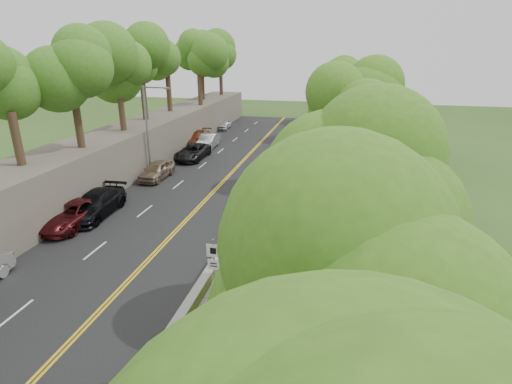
{
  "coord_description": "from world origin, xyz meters",
  "views": [
    {
      "loc": [
        6.34,
        -17.88,
        11.07
      ],
      "look_at": [
        0.5,
        8.0,
        1.4
      ],
      "focal_mm": 28.0,
      "sensor_mm": 36.0,
      "label": 1
    }
  ],
  "objects_px": {
    "streetlight": "(149,125)",
    "painter_0": "(239,244)",
    "person_far": "(314,151)",
    "construction_barrel": "(311,159)",
    "concrete_block": "(295,262)",
    "car_2": "(73,214)",
    "signpost": "(214,263)"
  },
  "relations": [
    {
      "from": "streetlight",
      "to": "concrete_block",
      "type": "height_order",
      "value": "streetlight"
    },
    {
      "from": "signpost",
      "to": "construction_barrel",
      "type": "distance_m",
      "value": 23.88
    },
    {
      "from": "concrete_block",
      "to": "car_2",
      "type": "distance_m",
      "value": 15.09
    },
    {
      "from": "signpost",
      "to": "person_far",
      "type": "bearing_deg",
      "value": 84.87
    },
    {
      "from": "streetlight",
      "to": "painter_0",
      "type": "relative_size",
      "value": 4.89
    },
    {
      "from": "signpost",
      "to": "painter_0",
      "type": "height_order",
      "value": "signpost"
    },
    {
      "from": "painter_0",
      "to": "car_2",
      "type": "bearing_deg",
      "value": 57.98
    },
    {
      "from": "streetlight",
      "to": "person_far",
      "type": "height_order",
      "value": "streetlight"
    },
    {
      "from": "signpost",
      "to": "painter_0",
      "type": "relative_size",
      "value": 1.89
    },
    {
      "from": "streetlight",
      "to": "painter_0",
      "type": "distance_m",
      "value": 17.8
    },
    {
      "from": "concrete_block",
      "to": "car_2",
      "type": "xyz_separation_m",
      "value": [
        -14.9,
        2.34,
        0.36
      ]
    },
    {
      "from": "concrete_block",
      "to": "streetlight",
      "type": "bearing_deg",
      "value": 137.6
    },
    {
      "from": "concrete_block",
      "to": "construction_barrel",
      "type": "bearing_deg",
      "value": 93.02
    },
    {
      "from": "streetlight",
      "to": "construction_barrel",
      "type": "bearing_deg",
      "value": 26.13
    },
    {
      "from": "construction_barrel",
      "to": "painter_0",
      "type": "bearing_deg",
      "value": -96.18
    },
    {
      "from": "construction_barrel",
      "to": "painter_0",
      "type": "distance_m",
      "value": 19.84
    },
    {
      "from": "signpost",
      "to": "car_2",
      "type": "bearing_deg",
      "value": 153.26
    },
    {
      "from": "construction_barrel",
      "to": "person_far",
      "type": "xyz_separation_m",
      "value": [
        0.13,
        2.04,
        0.36
      ]
    },
    {
      "from": "construction_barrel",
      "to": "painter_0",
      "type": "relative_size",
      "value": 0.6
    },
    {
      "from": "construction_barrel",
      "to": "car_2",
      "type": "relative_size",
      "value": 0.18
    },
    {
      "from": "concrete_block",
      "to": "painter_0",
      "type": "relative_size",
      "value": 0.72
    },
    {
      "from": "construction_barrel",
      "to": "signpost",
      "type": "bearing_deg",
      "value": -95.26
    },
    {
      "from": "streetlight",
      "to": "signpost",
      "type": "distance_m",
      "value": 20.72
    },
    {
      "from": "painter_0",
      "to": "person_far",
      "type": "relative_size",
      "value": 0.97
    },
    {
      "from": "streetlight",
      "to": "person_far",
      "type": "distance_m",
      "value": 16.79
    },
    {
      "from": "concrete_block",
      "to": "painter_0",
      "type": "height_order",
      "value": "painter_0"
    },
    {
      "from": "streetlight",
      "to": "person_far",
      "type": "bearing_deg",
      "value": 32.35
    },
    {
      "from": "streetlight",
      "to": "concrete_block",
      "type": "distance_m",
      "value": 20.43
    },
    {
      "from": "construction_barrel",
      "to": "person_far",
      "type": "height_order",
      "value": "person_far"
    },
    {
      "from": "car_2",
      "to": "person_far",
      "type": "height_order",
      "value": "person_far"
    },
    {
      "from": "painter_0",
      "to": "streetlight",
      "type": "bearing_deg",
      "value": 18.64
    },
    {
      "from": "concrete_block",
      "to": "person_far",
      "type": "xyz_separation_m",
      "value": [
        -0.93,
        22.24,
        0.45
      ]
    }
  ]
}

